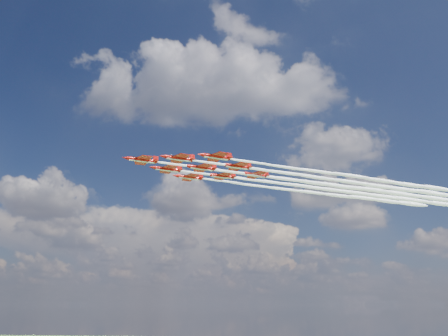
# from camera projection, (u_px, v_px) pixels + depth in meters

# --- Properties ---
(jet_lead) EXTENTS (98.24, 61.21, 2.88)m
(jet_lead) POSITION_uv_depth(u_px,v_px,m) (285.00, 179.00, 159.24)
(jet_lead) COLOR #A90D09
(jet_row2_port) EXTENTS (98.24, 61.21, 2.88)m
(jet_row2_port) POSITION_uv_depth(u_px,v_px,m) (318.00, 177.00, 157.74)
(jet_row2_port) COLOR #A90D09
(jet_row2_starb) EXTENTS (98.24, 61.21, 2.88)m
(jet_row2_starb) POSITION_uv_depth(u_px,v_px,m) (299.00, 186.00, 168.64)
(jet_row2_starb) COLOR #A90D09
(jet_row3_port) EXTENTS (98.24, 61.21, 2.88)m
(jet_row3_port) POSITION_uv_depth(u_px,v_px,m) (352.00, 176.00, 156.24)
(jet_row3_port) COLOR #A90D09
(jet_row3_centre) EXTENTS (98.24, 61.21, 2.88)m
(jet_row3_centre) POSITION_uv_depth(u_px,v_px,m) (331.00, 185.00, 167.14)
(jet_row3_centre) COLOR #A90D09
(jet_row3_starb) EXTENTS (98.24, 61.21, 2.88)m
(jet_row3_starb) POSITION_uv_depth(u_px,v_px,m) (312.00, 192.00, 178.04)
(jet_row3_starb) COLOR #A90D09
(jet_row4_port) EXTENTS (98.24, 61.21, 2.88)m
(jet_row4_port) POSITION_uv_depth(u_px,v_px,m) (363.00, 184.00, 165.64)
(jet_row4_port) COLOR #A90D09
(jet_row4_starb) EXTENTS (98.24, 61.21, 2.88)m
(jet_row4_starb) POSITION_uv_depth(u_px,v_px,m) (342.00, 191.00, 176.54)
(jet_row4_starb) COLOR #A90D09
(jet_tail) EXTENTS (98.24, 61.21, 2.88)m
(jet_tail) POSITION_uv_depth(u_px,v_px,m) (372.00, 190.00, 175.04)
(jet_tail) COLOR #A90D09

